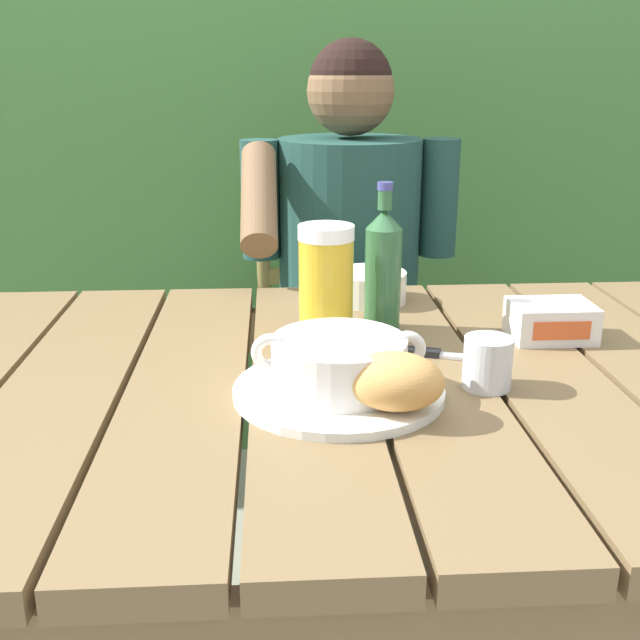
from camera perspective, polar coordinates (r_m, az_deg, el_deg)
The scene contains 13 objects.
dining_table at distance 1.10m, azimuth -0.86°, elevation -8.27°, with size 1.49×0.90×0.75m.
hedge_backdrop at distance 2.54m, azimuth -0.51°, elevation 9.81°, with size 3.97×0.76×1.51m.
chair_near_diner at distance 1.99m, azimuth 1.63°, elevation -1.85°, with size 0.44×0.41×0.93m.
person_eating at distance 1.73m, azimuth 2.18°, elevation 3.58°, with size 0.48×0.47×1.22m.
serving_plate at distance 1.00m, azimuth 1.40°, elevation -5.26°, with size 0.28×0.28×0.01m.
soup_bowl at distance 0.98m, azimuth 1.42°, elevation -3.11°, with size 0.23×0.18×0.07m.
bread_roll at distance 0.92m, azimuth 5.57°, elevation -4.56°, with size 0.14×0.12×0.07m.
beer_glass at distance 1.16m, azimuth 0.45°, elevation 2.67°, with size 0.08×0.08×0.18m.
beer_bottle at distance 1.22m, azimuth 4.73°, elevation 3.86°, with size 0.06×0.06×0.24m.
water_glass_small at distance 1.03m, azimuth 12.40°, elevation -3.14°, with size 0.07×0.07×0.07m.
butter_tub at distance 1.25m, azimuth 16.85°, elevation -0.06°, with size 0.13×0.10×0.06m.
table_knife at distance 1.14m, azimuth 8.82°, elevation -2.53°, with size 0.15×0.07×0.01m.
diner_bowl at distance 1.40m, azimuth 3.68°, elevation 2.52°, with size 0.13×0.13×0.05m.
Camera 1 is at (-0.04, -0.98, 1.15)m, focal length 42.90 mm.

